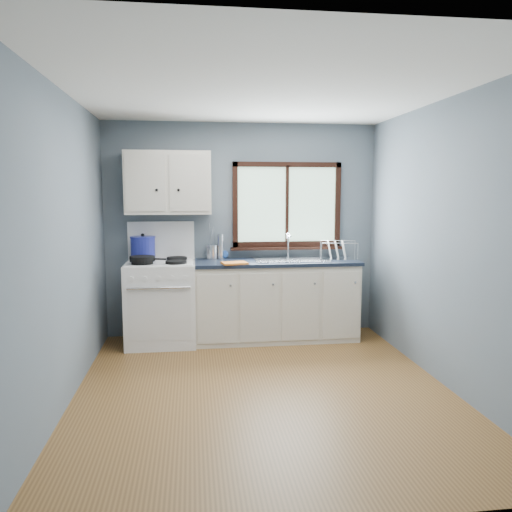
{
  "coord_description": "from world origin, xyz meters",
  "views": [
    {
      "loc": [
        -0.59,
        -4.1,
        1.69
      ],
      "look_at": [
        0.05,
        0.9,
        1.05
      ],
      "focal_mm": 35.0,
      "sensor_mm": 36.0,
      "label": 1
    }
  ],
  "objects": [
    {
      "name": "wall_back",
      "position": [
        0.0,
        1.81,
        1.25
      ],
      "size": [
        3.2,
        0.02,
        2.5
      ],
      "primitive_type": "cube",
      "color": "slate",
      "rests_on": "ground"
    },
    {
      "name": "upper_cabinets",
      "position": [
        -0.85,
        1.63,
        1.8
      ],
      "size": [
        0.95,
        0.35,
        0.7
      ],
      "color": "beige",
      "rests_on": "wall_back"
    },
    {
      "name": "utensil_crock",
      "position": [
        -0.37,
        1.7,
        1.01
      ],
      "size": [
        0.14,
        0.14,
        0.42
      ],
      "rotation": [
        0.0,
        0.0,
        0.05
      ],
      "color": "silver",
      "rests_on": "countertop"
    },
    {
      "name": "soap_bottle",
      "position": [
        -0.22,
        1.74,
        1.04
      ],
      "size": [
        0.1,
        0.1,
        0.24
      ],
      "primitive_type": "imported",
      "rotation": [
        0.0,
        0.0,
        -0.11
      ],
      "color": "#2958B1",
      "rests_on": "countertop"
    },
    {
      "name": "ceiling",
      "position": [
        0.0,
        0.0,
        2.51
      ],
      "size": [
        3.2,
        3.6,
        0.02
      ],
      "primitive_type": "cube",
      "color": "white",
      "rests_on": "wall_back"
    },
    {
      "name": "countertop",
      "position": [
        0.36,
        1.49,
        0.9
      ],
      "size": [
        1.89,
        0.64,
        0.04
      ],
      "primitive_type": "cube",
      "color": "black",
      "rests_on": "base_cabinets"
    },
    {
      "name": "thermos",
      "position": [
        -0.27,
        1.69,
        1.07
      ],
      "size": [
        0.08,
        0.08,
        0.29
      ],
      "primitive_type": "cylinder",
      "rotation": [
        0.0,
        0.0,
        -0.17
      ],
      "color": "silver",
      "rests_on": "countertop"
    },
    {
      "name": "wall_right",
      "position": [
        1.61,
        0.0,
        1.25
      ],
      "size": [
        0.02,
        3.6,
        2.5
      ],
      "primitive_type": "cube",
      "color": "slate",
      "rests_on": "ground"
    },
    {
      "name": "wall_left",
      "position": [
        -1.61,
        0.0,
        1.25
      ],
      "size": [
        0.02,
        3.6,
        2.5
      ],
      "primitive_type": "cube",
      "color": "slate",
      "rests_on": "ground"
    },
    {
      "name": "dish_towel",
      "position": [
        -0.14,
        1.26,
        0.93
      ],
      "size": [
        0.3,
        0.24,
        0.02
      ],
      "primitive_type": "cube",
      "rotation": [
        0.0,
        0.0,
        0.2
      ],
      "color": "orange",
      "rests_on": "countertop"
    },
    {
      "name": "stockpot",
      "position": [
        -1.15,
        1.61,
        1.08
      ],
      "size": [
        0.37,
        0.37,
        0.28
      ],
      "rotation": [
        0.0,
        0.0,
        -0.43
      ],
      "color": "navy",
      "rests_on": "gas_range"
    },
    {
      "name": "dish_rack",
      "position": [
        1.08,
        1.48,
        0.98
      ],
      "size": [
        0.49,
        0.41,
        0.22
      ],
      "rotation": [
        0.0,
        0.0,
        -0.22
      ],
      "color": "silver",
      "rests_on": "countertop"
    },
    {
      "name": "base_cabinets",
      "position": [
        0.36,
        1.49,
        0.41
      ],
      "size": [
        1.85,
        0.6,
        0.88
      ],
      "color": "beige",
      "rests_on": "floor"
    },
    {
      "name": "skillet",
      "position": [
        -1.13,
        1.32,
        0.99
      ],
      "size": [
        0.43,
        0.34,
        0.05
      ],
      "rotation": [
        0.0,
        0.0,
        -0.3
      ],
      "color": "black",
      "rests_on": "gas_range"
    },
    {
      "name": "sink",
      "position": [
        0.54,
        1.49,
        0.86
      ],
      "size": [
        0.84,
        0.46,
        0.44
      ],
      "color": "silver",
      "rests_on": "countertop"
    },
    {
      "name": "wall_front",
      "position": [
        0.0,
        -1.81,
        1.25
      ],
      "size": [
        3.2,
        0.02,
        2.5
      ],
      "primitive_type": "cube",
      "color": "slate",
      "rests_on": "ground"
    },
    {
      "name": "gas_range",
      "position": [
        -0.95,
        1.47,
        0.49
      ],
      "size": [
        0.76,
        0.69,
        1.36
      ],
      "color": "white",
      "rests_on": "floor"
    },
    {
      "name": "window",
      "position": [
        0.54,
        1.77,
        1.48
      ],
      "size": [
        1.36,
        0.1,
        1.03
      ],
      "color": "#9EC6A8",
      "rests_on": "wall_back"
    },
    {
      "name": "floor",
      "position": [
        0.0,
        0.0,
        -0.01
      ],
      "size": [
        3.2,
        3.6,
        0.02
      ],
      "primitive_type": "cube",
      "color": "brown",
      "rests_on": "ground"
    }
  ]
}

